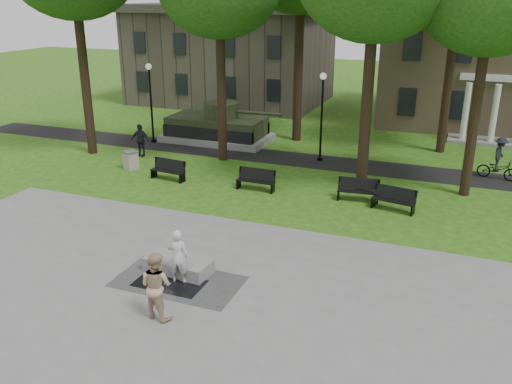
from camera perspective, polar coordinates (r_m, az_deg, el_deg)
ground at (r=19.20m, az=-4.43°, el=-6.46°), size 120.00×120.00×0.00m
plaza at (r=15.49m, az=-12.70°, el=-14.05°), size 22.00×16.00×0.02m
footpath at (r=29.69m, az=5.64°, el=3.30°), size 44.00×2.60×0.01m
building_right at (r=41.66m, az=25.23°, el=12.51°), size 17.00×12.00×8.60m
building_left at (r=46.11m, az=-2.59°, el=13.99°), size 15.00×10.00×7.20m
lamp_left at (r=33.33m, az=-11.03°, el=9.83°), size 0.36×0.36×4.73m
lamp_mid at (r=29.17m, az=6.95°, el=8.59°), size 0.36×0.36×4.73m
tank_monument at (r=33.49m, az=-4.08°, el=6.81°), size 7.45×3.40×2.40m
puddle at (r=17.48m, az=-9.10°, el=-9.46°), size 2.20×1.20×0.00m
concrete_block at (r=18.03m, az=-8.17°, el=-7.62°), size 2.28×1.19×0.45m
skateboard at (r=17.78m, az=-8.41°, el=-8.76°), size 0.80×0.33×0.07m
skateboarder at (r=17.12m, az=-8.22°, el=-6.70°), size 0.72×0.55×1.78m
friend_watching at (r=15.43m, az=-10.46°, el=-9.63°), size 1.09×0.92×1.98m
pedestrian_walker at (r=30.89m, az=-12.09°, el=5.36°), size 1.08×0.48×1.82m
cyclist at (r=28.90m, az=24.18°, el=2.88°), size 1.99×1.17×2.11m
park_bench_0 at (r=26.77m, az=-9.19°, el=2.40°), size 1.84×0.72×1.00m
park_bench_1 at (r=25.01m, az=0.03°, el=1.38°), size 1.80×0.52×1.00m
park_bench_2 at (r=24.13m, az=10.76°, el=0.29°), size 1.84×0.73×1.00m
park_bench_3 at (r=23.36m, az=14.29°, el=-0.66°), size 1.85×0.85×1.00m
trash_bin at (r=28.75m, az=-13.06°, el=3.30°), size 0.87×0.87×0.96m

